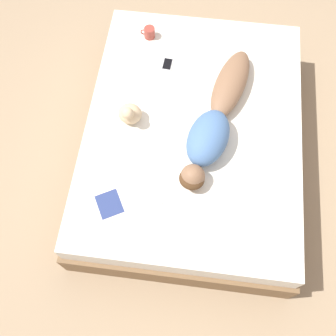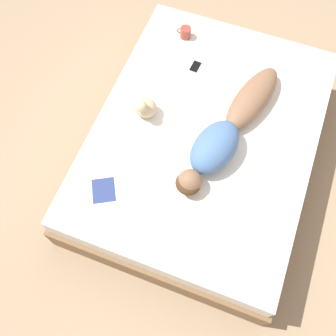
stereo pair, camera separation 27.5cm
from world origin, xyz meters
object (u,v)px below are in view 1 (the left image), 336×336
person (216,120)px  coffee_mug (150,32)px  open_magazine (126,198)px  cell_phone (168,64)px

person → coffee_mug: (0.61, -0.81, -0.05)m
open_magazine → cell_phone: same height
person → coffee_mug: 1.02m
person → coffee_mug: person is taller
person → cell_phone: size_ratio=9.29×
open_magazine → cell_phone: (-0.14, -1.19, 0.00)m
cell_phone → person: bearing=132.2°
open_magazine → coffee_mug: coffee_mug is taller
open_magazine → coffee_mug: bearing=-117.3°
cell_phone → open_magazine: bearing=87.3°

